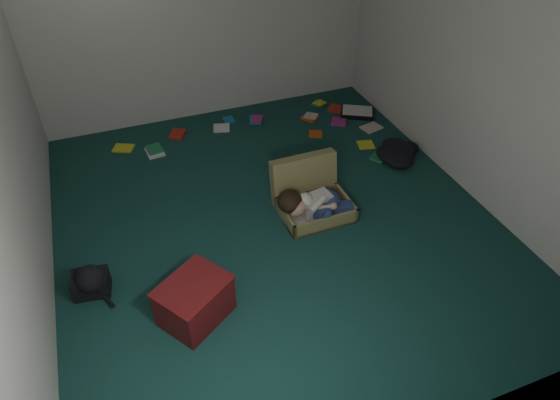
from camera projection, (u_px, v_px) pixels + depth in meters
floor at (274, 219)px, 4.78m from camera, size 4.50×4.50×0.00m
wall_back at (204, 9)px, 5.60m from camera, size 4.50×0.00×4.50m
wall_front at (440, 306)px, 2.33m from camera, size 4.50×0.00×4.50m
wall_left at (0, 145)px, 3.41m from camera, size 0.00×4.50×4.50m
wall_right at (480, 59)px, 4.52m from camera, size 0.00×4.50×4.50m
suitcase at (311, 196)px, 4.83m from camera, size 0.67×0.65×0.49m
person at (314, 204)px, 4.67m from camera, size 0.72×0.35×0.30m
maroon_bin at (195, 301)px, 3.78m from camera, size 0.66×0.63×0.36m
backpack at (91, 283)px, 4.02m from camera, size 0.40×0.34×0.22m
clothing_pile at (404, 154)px, 5.53m from camera, size 0.48×0.40×0.15m
paper_tray at (357, 112)px, 6.35m from camera, size 0.51×0.47×0.06m
book_scatter at (279, 129)px, 6.06m from camera, size 3.08×1.62×0.02m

